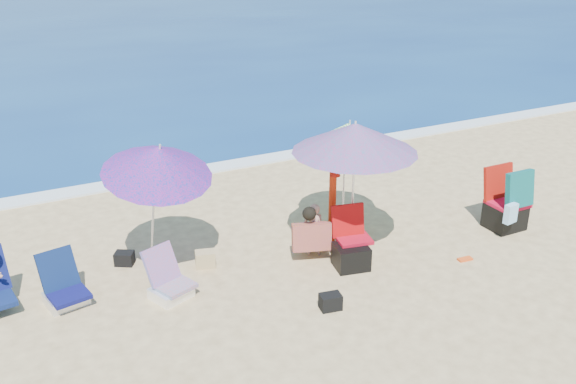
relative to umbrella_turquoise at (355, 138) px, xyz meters
name	(u,v)px	position (x,y,z in m)	size (l,w,h in m)	color
ground	(339,285)	(-0.66, -0.76, -1.86)	(120.00, 120.00, 0.00)	#D8BC84
foam	(211,168)	(-0.66, 4.34, -1.84)	(120.00, 0.50, 0.04)	white
umbrella_turquoise	(355,138)	(0.00, 0.00, 0.00)	(1.85, 1.85, 2.11)	white
umbrella_striped	(348,136)	(0.34, 0.74, -0.23)	(1.60, 1.60, 1.86)	white
umbrella_blue	(158,161)	(-2.71, 0.72, -0.14)	(1.79, 1.84, 2.10)	white
furled_umbrella	(333,202)	(-0.22, 0.20, -1.04)	(0.27, 0.39, 1.48)	#B3270C
chair_navy	(65,291)	(-4.17, 0.51, -1.67)	(0.61, 0.74, 0.70)	#0D104D
chair_rainbow	(169,284)	(-2.87, 0.04, -1.68)	(0.67, 0.72, 0.67)	#E85452
camp_chair_left	(351,250)	(-0.22, -0.35, -1.60)	(0.69, 0.68, 0.87)	#AE0C21
camp_chair_right	(507,207)	(2.72, -0.46, -1.47)	(0.71, 0.77, 1.08)	red
person_center	(312,232)	(-0.60, 0.14, -1.44)	(0.69, 0.65, 0.86)	tan
bag_black_a	(124,258)	(-3.21, 1.19, -1.76)	(0.33, 0.31, 0.20)	black
bag_tan	(205,259)	(-2.16, 0.59, -1.73)	(0.33, 0.27, 0.25)	tan
bag_black_b	(330,302)	(-1.07, -1.22, -1.75)	(0.31, 0.24, 0.21)	black
orange_item	(465,259)	(1.41, -1.00, -1.84)	(0.23, 0.12, 0.03)	#EB5018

